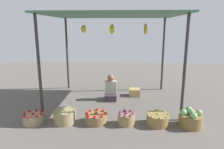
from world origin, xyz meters
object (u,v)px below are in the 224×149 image
basket_purple_onions (126,119)px  wooden_crate_near_vendor (135,92)px  vendor_person (111,90)px  basket_limes (158,119)px  basket_cabbages (191,119)px  basket_red_tomatoes (96,118)px  basket_red_apples (33,119)px  basket_green_chilies (65,116)px

basket_purple_onions → wooden_crate_near_vendor: 2.06m
vendor_person → basket_limes: 2.00m
basket_limes → basket_cabbages: bearing=-4.2°
vendor_person → basket_limes: bearing=-54.7°
basket_limes → wooden_crate_near_vendor: basket_limes is taller
basket_red_tomatoes → basket_purple_onions: size_ratio=1.35×
basket_red_tomatoes → basket_purple_onions: basket_purple_onions is taller
basket_red_apples → basket_red_tomatoes: (1.44, 0.10, -0.00)m
basket_red_apples → basket_cabbages: 3.56m
vendor_person → basket_purple_onions: (0.44, -1.65, -0.17)m
basket_red_tomatoes → wooden_crate_near_vendor: basket_red_tomatoes is taller
basket_cabbages → wooden_crate_near_vendor: (-1.12, 2.07, -0.06)m
basket_red_apples → basket_limes: 2.85m
basket_red_apples → basket_purple_onions: bearing=1.3°
basket_red_apples → basket_cabbages: basket_cabbages is taller
basket_red_apples → vendor_person: bearing=45.0°
basket_purple_onions → basket_cabbages: size_ratio=0.74×
basket_green_chilies → vendor_person: bearing=58.8°
vendor_person → wooden_crate_near_vendor: vendor_person is taller
vendor_person → basket_limes: vendor_person is taller
basket_purple_onions → basket_cabbages: (1.43, -0.03, 0.04)m
vendor_person → basket_red_tomatoes: (-0.26, -1.60, -0.19)m
basket_purple_onions → basket_limes: (0.71, 0.02, -0.01)m
basket_limes → basket_purple_onions: bearing=-178.3°
basket_limes → basket_cabbages: 0.72m
basket_green_chilies → basket_purple_onions: bearing=-1.1°
basket_red_tomatoes → wooden_crate_near_vendor: (1.00, 1.98, 0.00)m
basket_green_chilies → basket_cabbages: (2.85, -0.06, 0.03)m
basket_red_apples → basket_green_chilies: size_ratio=0.95×
basket_green_chilies → basket_cabbages: size_ratio=0.98×
vendor_person → basket_red_tomatoes: vendor_person is taller
basket_red_tomatoes → basket_green_chilies: bearing=-178.1°
basket_purple_onions → basket_green_chilies: bearing=178.9°
vendor_person → basket_cabbages: bearing=-42.0°
basket_purple_onions → basket_red_apples: bearing=-178.7°
basket_cabbages → basket_red_apples: bearing=-179.8°
basket_red_apples → basket_green_chilies: (0.71, 0.07, 0.04)m
basket_green_chilies → basket_purple_onions: basket_green_chilies is taller
basket_green_chilies → basket_limes: bearing=-0.2°
basket_red_apples → basket_limes: basket_limes is taller
wooden_crate_near_vendor → basket_red_apples: bearing=-139.6°
basket_red_tomatoes → basket_cabbages: size_ratio=1.00×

